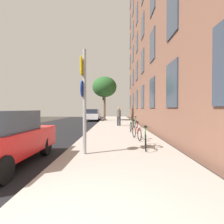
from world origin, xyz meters
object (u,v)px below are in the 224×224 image
at_px(sign_post, 84,95).
at_px(traffic_light, 104,102).
at_px(bicycle_0, 145,139).
at_px(car_1, 93,115).
at_px(pedestrian_0, 119,115).
at_px(car_0, 1,138).
at_px(bicycle_1, 137,132).
at_px(tree_near, 105,87).
at_px(bicycle_2, 132,126).
at_px(bicycle_3, 135,123).

xyz_separation_m(sign_post, traffic_light, (-0.52, 21.40, 0.51)).
distance_m(bicycle_0, car_1, 17.99).
height_order(pedestrian_0, car_0, pedestrian_0).
xyz_separation_m(bicycle_1, pedestrian_0, (-0.71, 7.35, 0.61)).
height_order(car_0, car_1, same).
relative_size(bicycle_0, car_1, 0.37).
xyz_separation_m(tree_near, bicycle_1, (2.41, -14.58, -4.08)).
relative_size(bicycle_0, bicycle_1, 0.98).
height_order(traffic_light, bicycle_0, traffic_light).
distance_m(sign_post, bicycle_0, 3.00).
xyz_separation_m(traffic_light, bicycle_1, (2.73, -18.37, -2.19)).
height_order(bicycle_0, pedestrian_0, pedestrian_0).
xyz_separation_m(sign_post, bicycle_1, (2.20, 3.03, -1.68)).
height_order(sign_post, bicycle_2, sign_post).
bearing_deg(pedestrian_0, bicycle_0, -85.16).
xyz_separation_m(bicycle_1, bicycle_3, (0.59, 5.47, 0.02)).
bearing_deg(car_1, sign_post, -84.20).
xyz_separation_m(bicycle_0, car_1, (-4.16, 17.50, 0.37)).
bearing_deg(bicycle_3, bicycle_1, -96.13).
bearing_deg(tree_near, sign_post, -89.34).
xyz_separation_m(sign_post, bicycle_0, (2.29, 0.95, -1.69)).
xyz_separation_m(traffic_light, bicycle_2, (2.82, -14.99, -2.17)).
bearing_deg(tree_near, bicycle_2, -77.45).
height_order(tree_near, bicycle_1, tree_near).
xyz_separation_m(traffic_light, bicycle_0, (2.81, -20.46, -2.20)).
bearing_deg(car_0, sign_post, 25.44).
bearing_deg(bicycle_0, bicycle_1, 92.35).
bearing_deg(pedestrian_0, sign_post, -98.17).
distance_m(tree_near, bicycle_0, 17.35).
distance_m(traffic_light, bicycle_2, 15.40).
relative_size(tree_near, pedestrian_0, 3.44).
bearing_deg(tree_near, car_1, 153.66).
distance_m(bicycle_0, pedestrian_0, 9.49).
height_order(tree_near, pedestrian_0, tree_near).
height_order(bicycle_0, bicycle_3, bicycle_3).
xyz_separation_m(bicycle_2, pedestrian_0, (-0.80, 3.97, 0.59)).
bearing_deg(traffic_light, sign_post, -88.60).
bearing_deg(bicycle_0, traffic_light, 97.83).
distance_m(sign_post, bicycle_3, 9.10).
bearing_deg(bicycle_2, sign_post, -109.66).
height_order(bicycle_2, bicycle_3, bicycle_2).
bearing_deg(bicycle_0, bicycle_3, 86.20).
xyz_separation_m(sign_post, pedestrian_0, (1.49, 10.39, -1.07)).
relative_size(bicycle_2, bicycle_3, 0.97).
bearing_deg(sign_post, bicycle_1, 54.00).
height_order(bicycle_2, pedestrian_0, pedestrian_0).
relative_size(traffic_light, bicycle_3, 2.12).
relative_size(traffic_light, car_1, 0.86).
bearing_deg(bicycle_1, bicycle_0, -87.65).
relative_size(sign_post, tree_near, 0.62).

